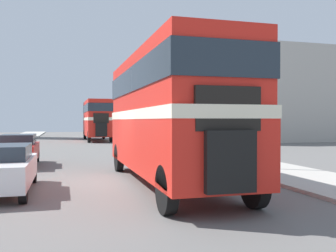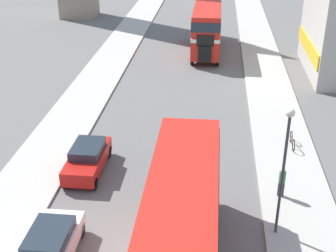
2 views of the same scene
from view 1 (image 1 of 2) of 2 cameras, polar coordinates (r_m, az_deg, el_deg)
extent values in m
plane|color=slate|center=(13.64, -7.71, -8.37)|extent=(120.00, 120.00, 0.00)
cube|color=#B7B2A8|center=(16.01, 17.15, -6.81)|extent=(3.50, 120.00, 0.12)
cube|color=red|center=(12.75, 0.00, -2.73)|extent=(2.55, 9.70, 1.68)
cube|color=beige|center=(12.73, 0.00, 1.74)|extent=(2.57, 9.75, 0.31)
cube|color=red|center=(12.79, 0.00, 6.53)|extent=(2.50, 9.51, 1.83)
cube|color=#232D38|center=(12.80, 0.00, 6.94)|extent=(2.57, 9.60, 0.82)
cube|color=black|center=(8.12, 9.51, -5.38)|extent=(1.15, 0.20, 1.34)
cube|color=black|center=(8.20, 9.12, 2.64)|extent=(1.53, 0.12, 0.98)
cylinder|color=black|center=(8.79, -0.22, -9.68)|extent=(0.28, 1.16, 1.16)
cylinder|color=black|center=(9.64, 13.06, -8.77)|extent=(0.28, 1.16, 1.16)
cylinder|color=black|center=(16.31, -7.50, -4.81)|extent=(0.28, 1.16, 1.16)
cylinder|color=black|center=(16.78, 0.22, -4.64)|extent=(0.28, 1.16, 1.16)
cube|color=red|center=(41.27, -10.77, -0.29)|extent=(2.46, 9.35, 1.65)
cube|color=beige|center=(41.27, -10.77, 1.06)|extent=(2.48, 9.40, 0.30)
cube|color=red|center=(41.28, -10.78, 2.52)|extent=(2.41, 9.16, 1.80)
cube|color=#232D38|center=(41.29, -10.78, 2.64)|extent=(2.48, 9.26, 0.81)
cube|color=black|center=(36.52, -10.13, -0.56)|extent=(1.11, 0.20, 1.32)
cube|color=black|center=(36.65, -10.16, 1.19)|extent=(1.47, 0.12, 0.96)
cylinder|color=black|center=(37.48, -11.94, -1.62)|extent=(0.28, 1.16, 1.16)
cylinder|color=black|center=(37.69, -8.63, -1.60)|extent=(0.28, 1.16, 1.16)
cylinder|color=black|center=(44.84, -12.55, -1.22)|extent=(0.28, 1.16, 1.16)
cylinder|color=black|center=(45.01, -9.78, -1.20)|extent=(0.28, 1.16, 1.16)
cube|color=white|center=(12.39, -24.10, -6.35)|extent=(1.78, 4.34, 0.72)
cube|color=#232D38|center=(12.50, -24.00, -3.64)|extent=(1.57, 2.26, 0.43)
cylinder|color=black|center=(10.65, -21.20, -9.29)|extent=(0.20, 0.64, 0.64)
cylinder|color=black|center=(14.04, -19.84, -6.83)|extent=(0.20, 0.64, 0.64)
cube|color=red|center=(19.31, -21.89, -3.72)|extent=(1.71, 4.19, 0.76)
cube|color=#232D38|center=(19.43, -21.84, -1.88)|extent=(1.50, 2.18, 0.47)
cylinder|color=black|center=(17.64, -20.02, -5.27)|extent=(0.20, 0.64, 0.64)
cylinder|color=black|center=(21.06, -23.44, -4.30)|extent=(0.20, 0.64, 0.64)
cylinder|color=black|center=(20.91, -19.33, -4.31)|extent=(0.20, 0.64, 0.64)
cylinder|color=#282833|center=(19.40, 7.95, -4.15)|extent=(0.14, 0.14, 0.75)
cylinder|color=#282833|center=(19.47, 8.41, -4.14)|extent=(0.14, 0.14, 0.75)
cylinder|color=#336B42|center=(19.39, 8.18, -2.17)|extent=(0.31, 0.31, 0.59)
sphere|color=beige|center=(19.37, 8.19, -0.99)|extent=(0.20, 0.20, 0.20)
torus|color=black|center=(24.14, 6.41, -3.21)|extent=(0.05, 0.71, 0.71)
torus|color=black|center=(25.12, 5.51, -3.05)|extent=(0.05, 0.71, 0.71)
cylinder|color=maroon|center=(24.62, 5.95, -2.79)|extent=(0.04, 1.06, 0.34)
cylinder|color=maroon|center=(24.96, 5.64, -2.58)|extent=(0.04, 0.04, 0.43)
cylinder|color=#38383D|center=(16.60, 10.53, 3.20)|extent=(0.12, 0.12, 5.50)
sphere|color=#EFEACC|center=(16.97, 10.56, 13.13)|extent=(0.36, 0.36, 0.36)
cube|color=#B2ADA3|center=(42.38, 14.45, 4.53)|extent=(18.41, 9.68, 9.85)
cube|color=gold|center=(38.49, 2.42, 0.83)|extent=(0.12, 9.20, 1.18)
camera|label=2|loc=(11.95, 97.43, 66.95)|focal=50.00mm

